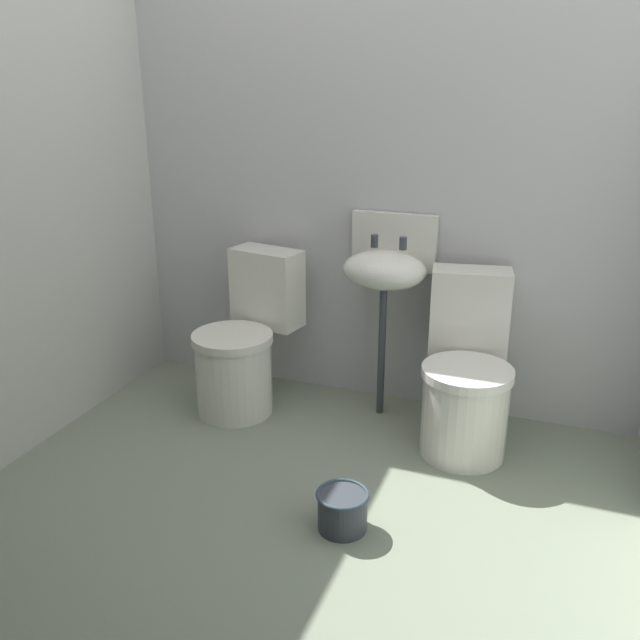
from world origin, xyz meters
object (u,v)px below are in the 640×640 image
object	(u,v)px
sink	(386,268)
bucket	(343,509)
toilet_right	(466,380)
toilet_left	(244,347)

from	to	relation	value
sink	bucket	distance (m)	1.20
toilet_right	sink	size ratio (longest dim) A/B	0.79
toilet_left	bucket	distance (m)	1.16
toilet_right	sink	xyz separation A→B (m)	(-0.44, 0.19, 0.43)
bucket	toilet_left	bearing A→B (deg)	135.30
toilet_right	toilet_left	bearing A→B (deg)	-10.18
toilet_left	bucket	world-z (taller)	toilet_left
toilet_left	toilet_right	bearing A→B (deg)	-168.99
sink	bucket	xyz separation A→B (m)	(0.13, -0.98, -0.67)
toilet_right	sink	world-z (taller)	sink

